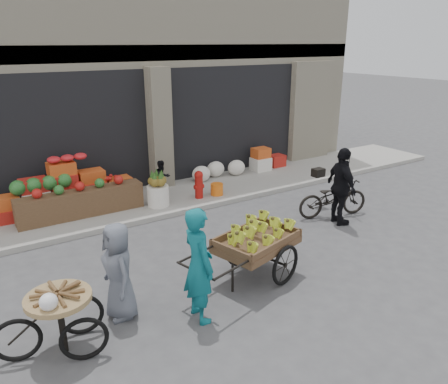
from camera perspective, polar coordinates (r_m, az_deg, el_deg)
ground at (r=8.29m, az=6.94°, el=-9.03°), size 80.00×80.00×0.00m
sidewalk at (r=11.43m, az=-6.15°, el=-0.56°), size 18.00×2.20×0.12m
building at (r=14.41m, az=-14.03°, el=16.53°), size 14.00×6.45×7.00m
fruit_display at (r=10.70m, az=-18.90°, el=0.56°), size 3.10×1.12×1.24m
pineapple_bin at (r=10.60m, az=-8.60°, el=-0.49°), size 0.52×0.52×0.50m
fire_hydrant at (r=10.98m, az=-3.31°, el=1.13°), size 0.22×0.22×0.71m
orange_bucket at (r=11.26m, az=-0.94°, el=0.36°), size 0.32×0.32×0.30m
right_bay_goods at (r=13.11m, az=2.86°, el=3.70°), size 3.35×0.60×0.70m
seated_person at (r=11.21m, az=-8.07°, el=1.79°), size 0.51×0.43×0.93m
banana_cart at (r=7.39m, az=4.04°, el=-6.33°), size 2.53×1.52×0.99m
vendor_woman at (r=6.31m, az=-3.34°, el=-9.49°), size 0.43×0.65×1.75m
tricycle_cart at (r=6.21m, az=-20.67°, el=-14.69°), size 1.46×0.99×0.95m
vendor_grey at (r=6.60m, az=-13.59°, el=-10.01°), size 0.47×0.72×1.48m
bicycle at (r=10.42m, az=14.03°, el=-0.74°), size 1.81×1.03×0.90m
cyclist at (r=9.89m, az=15.08°, el=0.66°), size 0.68×1.09×1.74m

